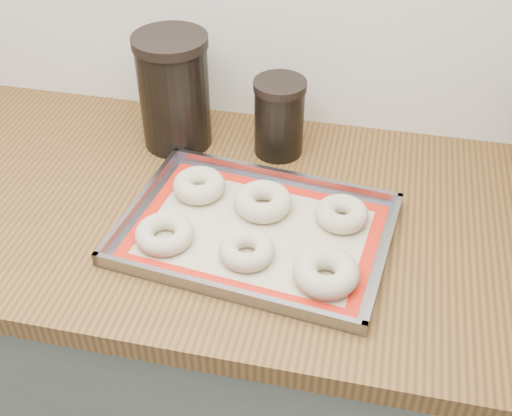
% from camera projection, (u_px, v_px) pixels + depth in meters
% --- Properties ---
extents(cabinet, '(3.00, 0.65, 0.86)m').
position_uv_depth(cabinet, '(357.00, 383.00, 1.45)').
color(cabinet, '#5E695C').
rests_on(cabinet, floor).
extents(countertop, '(3.06, 0.68, 0.04)m').
position_uv_depth(countertop, '(382.00, 236.00, 1.16)').
color(countertop, brown).
rests_on(countertop, cabinet).
extents(baking_tray, '(0.50, 0.38, 0.03)m').
position_uv_depth(baking_tray, '(256.00, 231.00, 1.13)').
color(baking_tray, gray).
rests_on(baking_tray, countertop).
extents(baking_mat, '(0.45, 0.34, 0.00)m').
position_uv_depth(baking_mat, '(256.00, 232.00, 1.13)').
color(baking_mat, '#C6B793').
rests_on(baking_mat, baking_tray).
extents(bagel_front_left, '(0.13, 0.13, 0.03)m').
position_uv_depth(bagel_front_left, '(164.00, 234.00, 1.10)').
color(bagel_front_left, beige).
rests_on(bagel_front_left, baking_mat).
extents(bagel_front_mid, '(0.09, 0.09, 0.03)m').
position_uv_depth(bagel_front_mid, '(247.00, 250.00, 1.07)').
color(bagel_front_mid, beige).
rests_on(bagel_front_mid, baking_mat).
extents(bagel_front_right, '(0.14, 0.14, 0.04)m').
position_uv_depth(bagel_front_right, '(326.00, 272.00, 1.02)').
color(bagel_front_right, beige).
rests_on(bagel_front_right, baking_mat).
extents(bagel_back_left, '(0.12, 0.12, 0.04)m').
position_uv_depth(bagel_back_left, '(199.00, 185.00, 1.20)').
color(bagel_back_left, beige).
rests_on(bagel_back_left, baking_mat).
extents(bagel_back_mid, '(0.13, 0.13, 0.04)m').
position_uv_depth(bagel_back_mid, '(263.00, 201.00, 1.16)').
color(bagel_back_mid, beige).
rests_on(bagel_back_mid, baking_mat).
extents(bagel_back_right, '(0.12, 0.12, 0.04)m').
position_uv_depth(bagel_back_right, '(342.00, 214.00, 1.14)').
color(bagel_back_right, beige).
rests_on(bagel_back_right, baking_mat).
extents(canister_left, '(0.15, 0.15, 0.24)m').
position_uv_depth(canister_left, '(174.00, 91.00, 1.28)').
color(canister_left, black).
rests_on(canister_left, countertop).
extents(canister_mid, '(0.10, 0.10, 0.16)m').
position_uv_depth(canister_mid, '(279.00, 117.00, 1.28)').
color(canister_mid, black).
rests_on(canister_mid, countertop).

